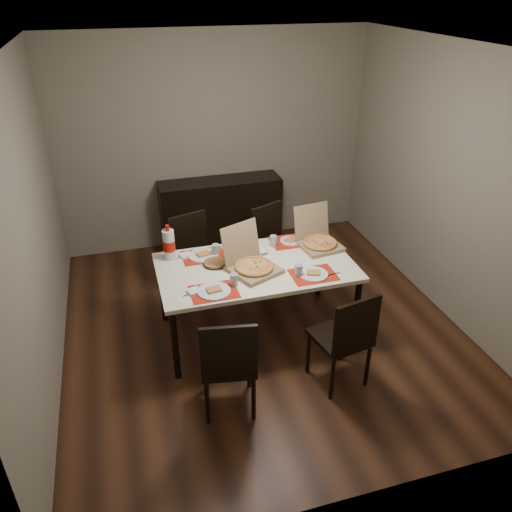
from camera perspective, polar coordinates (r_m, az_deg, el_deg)
name	(u,v)px	position (r m, az deg, el deg)	size (l,w,h in m)	color
ground	(261,326)	(5.09, 0.59, -7.99)	(3.80, 4.00, 0.02)	#442514
room_walls	(249,145)	(4.66, -0.86, 12.60)	(3.84, 4.02, 2.62)	gray
sideboard	(221,214)	(6.34, -4.02, 4.82)	(1.50, 0.40, 0.90)	black
dining_table	(256,272)	(4.63, 0.00, -1.80)	(1.80, 1.00, 0.75)	white
chair_near_left	(229,361)	(3.89, -3.15, -11.94)	(0.49, 0.49, 0.93)	black
chair_near_right	(346,336)	(4.19, 10.20, -9.01)	(0.49, 0.49, 0.93)	black
chair_far_left	(195,254)	(5.31, -7.03, 0.23)	(0.52, 0.52, 0.93)	black
chair_far_right	(273,243)	(5.49, 1.99, 1.48)	(0.55, 0.55, 0.93)	black
setting_near_left	(217,288)	(4.24, -4.52, -3.71)	(0.49, 0.30, 0.11)	red
setting_near_right	(310,273)	(4.46, 6.14, -1.96)	(0.45, 0.30, 0.11)	red
setting_far_left	(204,254)	(4.76, -5.91, 0.22)	(0.47, 0.30, 0.11)	red
setting_far_right	(286,241)	(4.98, 3.40, 1.75)	(0.46, 0.30, 0.11)	red
napkin_loose	(258,269)	(4.51, 0.20, -1.55)	(0.12, 0.11, 0.02)	white
pizza_box_center	(252,264)	(4.49, -0.49, -0.97)	(0.53, 0.56, 0.40)	#8D7451
pizza_box_right	(318,241)	(4.94, 7.13, 1.76)	(0.42, 0.46, 0.38)	#8D7451
faina_plate	(215,263)	(4.62, -4.74, -0.82)	(0.22, 0.22, 0.03)	black
dip_bowl	(261,251)	(4.80, 0.56, 0.55)	(0.14, 0.14, 0.03)	white
soda_bottle	(169,245)	(4.71, -9.92, 1.30)	(0.12, 0.12, 0.35)	silver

